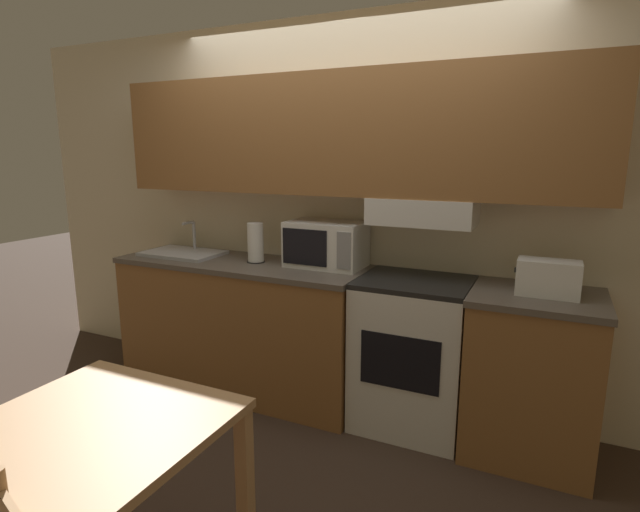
# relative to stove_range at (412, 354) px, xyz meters

# --- Properties ---
(ground_plane) EXTENTS (16.00, 16.00, 0.00)m
(ground_plane) POSITION_rel_stove_range_xyz_m (-0.55, 0.28, -0.47)
(ground_plane) COLOR #3D2D23
(wall_back) EXTENTS (5.52, 0.38, 2.55)m
(wall_back) POSITION_rel_stove_range_xyz_m (-0.54, 0.21, 1.06)
(wall_back) COLOR beige
(wall_back) RESTS_ON ground_plane
(lower_counter_main) EXTENTS (1.79, 0.61, 0.94)m
(lower_counter_main) POSITION_rel_stove_range_xyz_m (-1.23, -0.01, 0.00)
(lower_counter_main) COLOR #936033
(lower_counter_main) RESTS_ON ground_plane
(lower_counter_right_stub) EXTENTS (0.69, 0.61, 0.94)m
(lower_counter_right_stub) POSITION_rel_stove_range_xyz_m (0.68, -0.01, 0.00)
(lower_counter_right_stub) COLOR #936033
(lower_counter_right_stub) RESTS_ON ground_plane
(stove_range) EXTENTS (0.66, 0.56, 0.94)m
(stove_range) POSITION_rel_stove_range_xyz_m (0.00, 0.00, 0.00)
(stove_range) COLOR white
(stove_range) RESTS_ON ground_plane
(microwave) EXTENTS (0.50, 0.32, 0.30)m
(microwave) POSITION_rel_stove_range_xyz_m (-0.63, 0.10, 0.62)
(microwave) COLOR white
(microwave) RESTS_ON lower_counter_main
(toaster) EXTENTS (0.32, 0.16, 0.19)m
(toaster) POSITION_rel_stove_range_xyz_m (0.72, -0.03, 0.57)
(toaster) COLOR white
(toaster) RESTS_ON lower_counter_right_stub
(sink_basin) EXTENTS (0.57, 0.37, 0.24)m
(sink_basin) POSITION_rel_stove_range_xyz_m (-1.74, -0.01, 0.49)
(sink_basin) COLOR #B7BABF
(sink_basin) RESTS_ON lower_counter_main
(paper_towel_roll) EXTENTS (0.13, 0.13, 0.27)m
(paper_towel_roll) POSITION_rel_stove_range_xyz_m (-1.12, 0.01, 0.60)
(paper_towel_roll) COLOR black
(paper_towel_roll) RESTS_ON lower_counter_main
(dining_table) EXTENTS (0.85, 0.80, 0.75)m
(dining_table) POSITION_rel_stove_range_xyz_m (-0.70, -1.73, 0.16)
(dining_table) COLOR tan
(dining_table) RESTS_ON ground_plane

